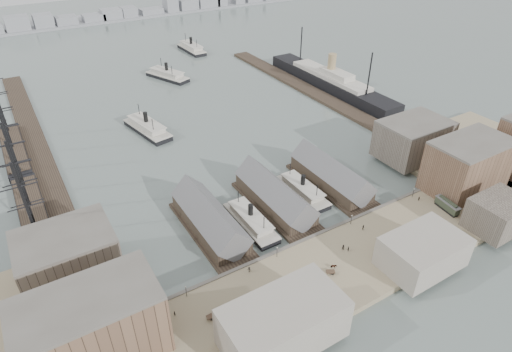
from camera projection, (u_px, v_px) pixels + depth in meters
ground at (302, 232)px, 144.14m from camera, size 900.00×900.00×0.00m
quay at (342, 267)px, 129.29m from camera, size 180.00×30.00×2.00m
seawall at (312, 239)px, 139.79m from camera, size 180.00×1.20×2.30m
east_land at (501, 166)px, 177.81m from camera, size 70.00×80.00×2.00m
west_wharf at (39, 155)px, 185.65m from camera, size 10.00×220.00×1.60m
east_wharf at (318, 95)px, 242.07m from camera, size 10.00×180.00×1.60m
ferry_shed_west at (210, 220)px, 142.36m from camera, size 14.00×42.00×12.60m
ferry_shed_center at (275, 196)px, 153.69m from camera, size 14.00×42.00×12.60m
ferry_shed_east at (331, 176)px, 165.01m from camera, size 14.00×42.00×12.60m
warehouse_west_front at (93, 328)px, 99.07m from camera, size 32.00×18.00×18.00m
warehouse_west_back at (68, 257)px, 121.62m from camera, size 26.00×20.00×14.00m
warehouse_east_front at (467, 166)px, 158.02m from camera, size 30.00×18.00×19.00m
warehouse_east_back at (413, 140)px, 179.30m from camera, size 28.00×20.00×15.00m
street_bldg_center at (423, 252)px, 126.13m from camera, size 24.00×16.00×10.00m
street_bldg_west at (283, 323)px, 103.81m from camera, size 30.00×16.00×12.00m
street_bldg_east at (498, 214)px, 140.39m from camera, size 18.00×14.00×11.00m
lamp_post_far_w at (186, 290)px, 116.96m from camera, size 0.44×0.44×3.92m
lamp_post_near_w at (277, 250)px, 130.03m from camera, size 0.44×0.44×3.92m
lamp_post_near_e at (352, 218)px, 143.09m from camera, size 0.44×0.44×3.92m
lamp_post_far_e at (414, 191)px, 156.16m from camera, size 0.44×0.44×3.92m
far_shore at (77, 19)px, 380.20m from camera, size 500.00×40.00×15.72m
ferry_docked_west at (251, 220)px, 145.98m from camera, size 7.87×26.23×9.37m
ferry_docked_east at (302, 190)px, 161.29m from camera, size 7.76×25.85×9.23m
ferry_open_near at (147, 127)px, 204.27m from camera, size 14.90×32.09×11.04m
ferry_open_mid at (167, 75)px, 265.05m from camera, size 19.81×31.31×10.76m
ferry_open_far at (191, 48)px, 312.27m from camera, size 10.41×31.14×11.00m
sailing_ship_near at (34, 218)px, 146.21m from camera, size 8.74×60.20×35.93m
sailing_ship_mid at (14, 150)px, 186.27m from camera, size 8.83×50.99×36.28m
ocean_steamer at (330, 81)px, 251.21m from camera, size 13.90×101.61×20.32m
tram at (447, 206)px, 150.25m from camera, size 3.77×10.12×3.51m
horse_cart_left at (217, 314)px, 112.58m from camera, size 4.59×1.52×1.51m
horse_cart_center at (332, 268)px, 126.28m from camera, size 4.73×3.35×1.49m
horse_cart_right at (387, 244)px, 135.04m from camera, size 4.60×1.77×1.43m
pedestrian_0 at (175, 314)px, 112.53m from camera, size 0.57×0.68×1.60m
pedestrian_1 at (244, 308)px, 114.07m from camera, size 0.71×0.88×1.74m
pedestrian_2 at (249, 270)px, 125.75m from camera, size 1.25×1.32×1.80m
pedestrian_3 at (300, 303)px, 115.50m from camera, size 0.78×1.05×1.65m
pedestrian_4 at (343, 247)px, 133.87m from camera, size 0.94×0.69×1.79m
pedestrian_5 at (348, 249)px, 133.20m from camera, size 0.60×0.74×1.79m
pedestrian_6 at (363, 227)px, 141.89m from camera, size 0.87×1.00×1.76m
pedestrian_7 at (430, 226)px, 142.42m from camera, size 1.14×0.68×1.73m
pedestrian_8 at (419, 199)px, 155.53m from camera, size 0.61×1.02×1.63m
pedestrian_9 at (476, 205)px, 152.12m from camera, size 0.99×1.00×1.74m
pedestrian_10 at (220, 323)px, 109.96m from camera, size 1.08×0.66×1.72m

